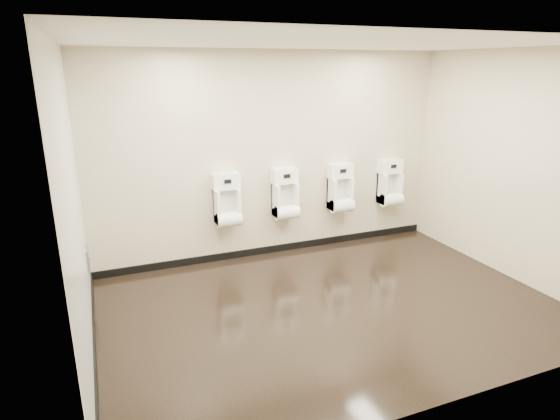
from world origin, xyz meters
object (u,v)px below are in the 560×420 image
(urinal_0, at_px, (227,204))
(urinal_3, at_px, (390,186))
(urinal_1, at_px, (285,198))
(urinal_2, at_px, (341,192))
(access_panel, at_px, (88,259))

(urinal_0, relative_size, urinal_3, 1.00)
(urinal_0, distance_m, urinal_1, 0.84)
(urinal_0, height_order, urinal_2, same)
(urinal_1, height_order, urinal_3, same)
(access_panel, distance_m, urinal_0, 1.85)
(urinal_2, bearing_deg, access_panel, -172.99)
(urinal_1, bearing_deg, access_panel, -170.68)
(access_panel, relative_size, urinal_2, 0.36)
(urinal_0, height_order, urinal_1, same)
(access_panel, distance_m, urinal_3, 4.36)
(urinal_2, height_order, urinal_3, same)
(urinal_1, distance_m, urinal_2, 0.87)
(urinal_0, relative_size, urinal_2, 1.00)
(urinal_0, bearing_deg, access_panel, -166.40)
(urinal_3, bearing_deg, access_panel, -174.37)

